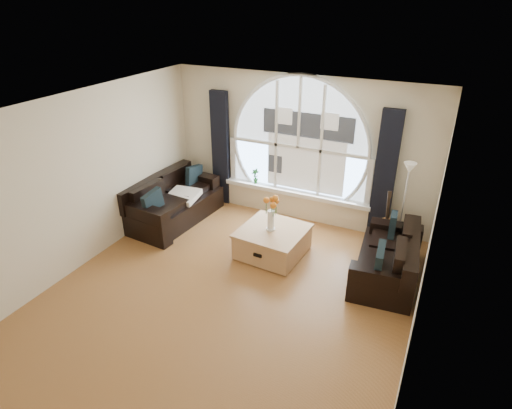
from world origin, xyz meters
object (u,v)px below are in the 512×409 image
sofa_right (388,254)px  potted_plant (255,176)px  sofa_left (174,201)px  floor_lamp (403,209)px  guitar (387,217)px  coffee_chest (273,241)px  vase_flowers (271,209)px

sofa_right → potted_plant: bearing=150.9°
sofa_left → floor_lamp: (4.03, 0.69, 0.40)m
sofa_right → guitar: bearing=96.8°
sofa_right → potted_plant: size_ratio=5.55×
coffee_chest → guitar: 1.99m
floor_lamp → guitar: floor_lamp is taller
sofa_right → potted_plant: (-2.82, 1.24, 0.30)m
sofa_left → floor_lamp: floor_lamp is taller
vase_flowers → potted_plant: size_ratio=2.35×
vase_flowers → floor_lamp: 2.14m
sofa_left → potted_plant: (1.18, 1.12, 0.30)m
guitar → sofa_left: bearing=168.8°
sofa_right → guitar: size_ratio=1.56×
sofa_right → vase_flowers: bearing=-179.6°
guitar → vase_flowers: bearing=-169.0°
potted_plant → floor_lamp: bearing=-8.6°
coffee_chest → potted_plant: 1.78m
sofa_left → potted_plant: size_ratio=6.42×
coffee_chest → sofa_right: bearing=9.6°
sofa_left → sofa_right: bearing=3.3°
sofa_right → coffee_chest: (-1.83, -0.17, -0.15)m
guitar → potted_plant: bearing=150.2°
sofa_left → potted_plant: 1.65m
guitar → potted_plant: 2.64m
sofa_left → coffee_chest: sofa_left is taller
floor_lamp → guitar: size_ratio=1.51×
sofa_right → floor_lamp: (0.04, 0.81, 0.40)m
vase_flowers → potted_plant: bearing=123.9°
coffee_chest → potted_plant: (-0.99, 1.41, 0.45)m
sofa_right → coffee_chest: sofa_right is taller
floor_lamp → potted_plant: floor_lamp is taller
sofa_right → guitar: (-0.20, 0.94, 0.13)m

